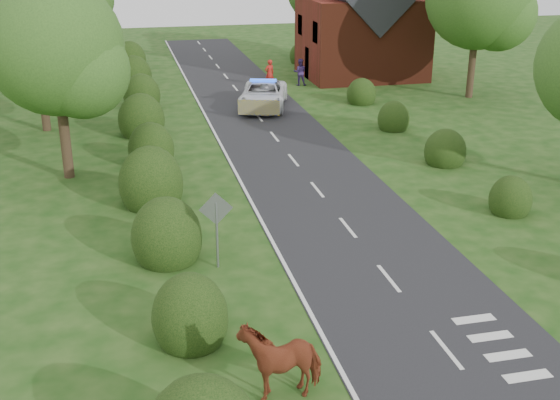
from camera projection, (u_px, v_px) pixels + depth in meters
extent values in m
plane|color=#16400F|center=(389.00, 279.00, 21.56)|extent=(120.00, 120.00, 0.00)
cube|color=black|center=(279.00, 142.00, 35.16)|extent=(6.00, 70.00, 0.02)
cube|color=white|center=(446.00, 349.00, 17.93)|extent=(0.12, 1.80, 0.01)
cube|color=white|center=(389.00, 278.00, 21.56)|extent=(0.12, 1.80, 0.01)
cube|color=white|center=(348.00, 227.00, 25.18)|extent=(0.12, 1.80, 0.01)
cube|color=white|center=(317.00, 190.00, 28.81)|extent=(0.12, 1.80, 0.01)
cube|color=white|center=(293.00, 160.00, 32.44)|extent=(0.12, 1.80, 0.01)
cube|color=white|center=(274.00, 137.00, 36.07)|extent=(0.12, 1.80, 0.01)
cube|color=white|center=(259.00, 117.00, 39.69)|extent=(0.12, 1.80, 0.01)
cube|color=white|center=(246.00, 101.00, 43.32)|extent=(0.12, 1.80, 0.01)
cube|color=white|center=(235.00, 88.00, 46.95)|extent=(0.12, 1.80, 0.01)
cube|color=white|center=(226.00, 76.00, 50.58)|extent=(0.12, 1.80, 0.01)
cube|color=white|center=(218.00, 66.00, 54.21)|extent=(0.12, 1.80, 0.01)
cube|color=white|center=(211.00, 57.00, 57.83)|extent=(0.12, 1.80, 0.01)
cube|color=white|center=(204.00, 50.00, 61.46)|extent=(0.12, 1.80, 0.01)
cube|color=white|center=(199.00, 43.00, 65.09)|extent=(0.12, 1.80, 0.01)
cube|color=white|center=(222.00, 146.00, 34.55)|extent=(0.12, 70.00, 0.01)
cube|color=white|center=(527.00, 376.00, 16.86)|extent=(1.20, 0.35, 0.01)
cube|color=white|center=(508.00, 355.00, 17.68)|extent=(1.20, 0.35, 0.01)
cube|color=white|center=(490.00, 336.00, 18.50)|extent=(1.20, 0.35, 0.01)
cube|color=white|center=(474.00, 319.00, 19.31)|extent=(1.20, 0.35, 0.01)
ellipsoid|color=black|center=(190.00, 317.00, 18.18)|extent=(2.00, 2.10, 2.40)
ellipsoid|color=black|center=(167.00, 237.00, 22.64)|extent=(2.30, 2.41, 2.70)
ellipsoid|color=black|center=(151.00, 184.00, 27.10)|extent=(2.50, 2.62, 3.00)
ellipsoid|color=black|center=(151.00, 149.00, 31.75)|extent=(2.10, 2.20, 2.50)
ellipsoid|color=black|center=(141.00, 120.00, 36.21)|extent=(2.40, 2.52, 2.80)
ellipsoid|color=black|center=(142.00, 96.00, 41.74)|extent=(2.20, 2.31, 2.60)
ellipsoid|color=black|center=(135.00, 76.00, 47.13)|extent=(2.30, 2.41, 2.70)
ellipsoid|color=black|center=(130.00, 60.00, 52.54)|extent=(2.40, 2.52, 2.80)
ellipsoid|color=black|center=(510.00, 200.00, 26.36)|extent=(1.60, 1.68, 1.90)
ellipsoid|color=black|center=(445.00, 152.00, 31.82)|extent=(1.90, 2.00, 2.10)
ellipsoid|color=black|center=(394.00, 119.00, 37.25)|extent=(1.70, 1.78, 2.00)
ellipsoid|color=black|center=(361.00, 94.00, 42.75)|extent=(1.80, 1.89, 2.00)
ellipsoid|color=black|center=(300.00, 56.00, 55.41)|extent=(1.70, 1.78, 2.00)
cylinder|color=#332316|center=(65.00, 133.00, 29.61)|extent=(0.44, 0.44, 3.96)
sphere|color=#2C4F1C|center=(55.00, 47.00, 28.30)|extent=(5.60, 5.60, 5.60)
sphere|color=#467926|center=(81.00, 70.00, 28.33)|extent=(3.92, 3.92, 3.92)
cylinder|color=#332316|center=(43.00, 96.00, 36.59)|extent=(0.44, 0.44, 3.74)
sphere|color=#2C4F1C|center=(35.00, 29.00, 35.35)|extent=(5.60, 5.60, 5.60)
sphere|color=#467926|center=(56.00, 47.00, 35.36)|extent=(3.92, 3.92, 3.92)
cylinder|color=#332316|center=(30.00, 54.00, 45.14)|extent=(0.44, 0.44, 4.84)
sphere|color=#467926|center=(42.00, 2.00, 43.57)|extent=(4.76, 4.76, 4.76)
cylinder|color=#332316|center=(76.00, 36.00, 54.86)|extent=(0.44, 0.44, 4.18)
cylinder|color=#332316|center=(472.00, 62.00, 43.68)|extent=(0.44, 0.44, 4.40)
sphere|color=#467926|center=(499.00, 14.00, 42.24)|extent=(4.48, 4.48, 4.48)
cylinder|color=#332316|center=(323.00, 33.00, 57.21)|extent=(0.44, 0.44, 3.96)
cylinder|color=gray|center=(217.00, 235.00, 21.92)|extent=(0.08, 0.08, 2.20)
cube|color=gray|center=(216.00, 209.00, 21.59)|extent=(1.06, 0.04, 1.06)
cube|color=#612414|center=(361.00, 37.00, 49.78)|extent=(8.00, 7.00, 5.50)
imported|color=maroon|center=(281.00, 362.00, 16.15)|extent=(2.27, 1.40, 1.52)
imported|color=white|center=(263.00, 95.00, 41.65)|extent=(4.11, 6.12, 1.56)
cube|color=yellow|center=(259.00, 107.00, 39.04)|extent=(2.25, 0.73, 0.86)
cube|color=blue|center=(263.00, 80.00, 41.34)|extent=(1.57, 0.72, 0.14)
imported|color=red|center=(270.00, 73.00, 46.89)|extent=(0.78, 0.63, 1.86)
imported|color=#39255D|center=(300.00, 72.00, 47.47)|extent=(1.02, 0.88, 1.80)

